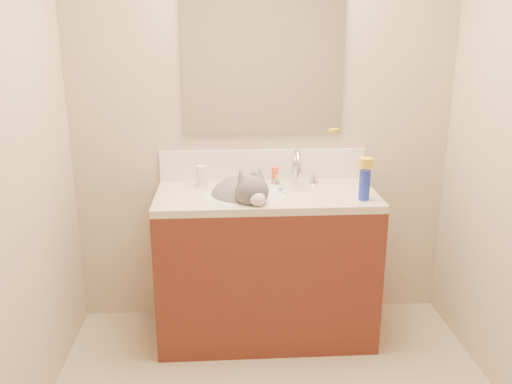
{
  "coord_description": "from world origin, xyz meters",
  "views": [
    {
      "loc": [
        -0.23,
        -1.83,
        1.73
      ],
      "look_at": [
        -0.06,
        0.92,
        0.88
      ],
      "focal_mm": 38.0,
      "sensor_mm": 36.0,
      "label": 1
    }
  ],
  "objects": [
    {
      "name": "room_shell",
      "position": [
        0.0,
        0.0,
        1.49
      ],
      "size": [
        2.24,
        2.54,
        2.52
      ],
      "color": "tan",
      "rests_on": "ground"
    },
    {
      "name": "vanity_cabinet",
      "position": [
        0.0,
        0.97,
        0.41
      ],
      "size": [
        1.2,
        0.55,
        0.82
      ],
      "primitive_type": "cube",
      "color": "#522016",
      "rests_on": "ground"
    },
    {
      "name": "counter_slab",
      "position": [
        0.0,
        0.97,
        0.84
      ],
      "size": [
        1.2,
        0.55,
        0.04
      ],
      "primitive_type": "cube",
      "color": "beige",
      "rests_on": "vanity_cabinet"
    },
    {
      "name": "basin",
      "position": [
        -0.12,
        0.94,
        0.79
      ],
      "size": [
        0.45,
        0.36,
        0.14
      ],
      "primitive_type": "ellipsoid",
      "color": "white",
      "rests_on": "vanity_cabinet"
    },
    {
      "name": "faucet",
      "position": [
        0.18,
        1.11,
        0.95
      ],
      "size": [
        0.28,
        0.2,
        0.21
      ],
      "color": "silver",
      "rests_on": "counter_slab"
    },
    {
      "name": "cat",
      "position": [
        -0.13,
        0.94,
        0.84
      ],
      "size": [
        0.46,
        0.5,
        0.35
      ],
      "rotation": [
        0.0,
        0.0,
        0.35
      ],
      "color": "#504D50",
      "rests_on": "basin"
    },
    {
      "name": "backsplash",
      "position": [
        0.0,
        1.24,
        0.95
      ],
      "size": [
        1.2,
        0.02,
        0.18
      ],
      "primitive_type": "cube",
      "color": "silver",
      "rests_on": "counter_slab"
    },
    {
      "name": "mirror",
      "position": [
        0.0,
        1.24,
        1.54
      ],
      "size": [
        0.9,
        0.02,
        0.8
      ],
      "primitive_type": "cube",
      "color": "white",
      "rests_on": "room_shell"
    },
    {
      "name": "pill_bottle",
      "position": [
        -0.35,
        1.13,
        0.92
      ],
      "size": [
        0.06,
        0.06,
        0.12
      ],
      "primitive_type": "cylinder",
      "rotation": [
        0.0,
        0.0,
        0.0
      ],
      "color": "silver",
      "rests_on": "counter_slab"
    },
    {
      "name": "pill_label",
      "position": [
        -0.35,
        1.13,
        0.9
      ],
      "size": [
        0.06,
        0.06,
        0.04
      ],
      "primitive_type": "cylinder",
      "rotation": [
        0.0,
        0.0,
        0.0
      ],
      "color": "orange",
      "rests_on": "pill_bottle"
    },
    {
      "name": "silver_jar",
      "position": [
        -0.05,
        1.19,
        0.89
      ],
      "size": [
        0.05,
        0.05,
        0.06
      ],
      "primitive_type": "cylinder",
      "rotation": [
        0.0,
        0.0,
        -0.0
      ],
      "color": "#B7B7BC",
      "rests_on": "counter_slab"
    },
    {
      "name": "amber_bottle",
      "position": [
        0.06,
        1.16,
        0.91
      ],
      "size": [
        0.04,
        0.04,
        0.1
      ],
      "primitive_type": "cylinder",
      "rotation": [
        0.0,
        0.0,
        0.15
      ],
      "color": "#EA4E1B",
      "rests_on": "counter_slab"
    },
    {
      "name": "toothbrush",
      "position": [
        0.08,
        1.0,
        0.86
      ],
      "size": [
        0.05,
        0.12,
        0.01
      ],
      "primitive_type": "cube",
      "rotation": [
        0.0,
        0.0,
        0.29
      ],
      "color": "silver",
      "rests_on": "counter_slab"
    },
    {
      "name": "toothbrush_head",
      "position": [
        0.08,
        1.0,
        0.87
      ],
      "size": [
        0.02,
        0.03,
        0.02
      ],
      "primitive_type": "cube",
      "rotation": [
        0.0,
        0.0,
        0.29
      ],
      "color": "#5C79C4",
      "rests_on": "counter_slab"
    },
    {
      "name": "spray_can",
      "position": [
        0.5,
        0.82,
        0.94
      ],
      "size": [
        0.07,
        0.07,
        0.16
      ],
      "primitive_type": "cylinder",
      "rotation": [
        0.0,
        0.0,
        0.14
      ],
      "color": "#1829AC",
      "rests_on": "counter_slab"
    },
    {
      "name": "spray_cap",
      "position": [
        0.5,
        0.82,
        1.06
      ],
      "size": [
        0.08,
        0.08,
        0.04
      ],
      "primitive_type": "cylinder",
      "rotation": [
        0.0,
        0.0,
        0.14
      ],
      "color": "gold",
      "rests_on": "spray_can"
    }
  ]
}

